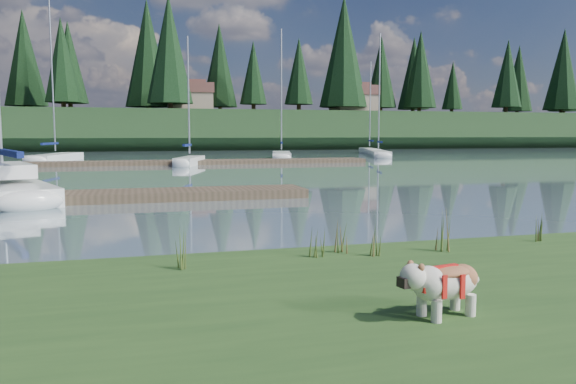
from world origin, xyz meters
name	(u,v)px	position (x,y,z in m)	size (l,w,h in m)	color
ground	(160,165)	(0.00, 30.00, 0.00)	(200.00, 200.00, 0.00)	gray
bank	(351,381)	(0.00, -6.00, 0.17)	(60.00, 9.00, 0.35)	#2C4C1E
ridge	(147,131)	(0.00, 73.00, 2.50)	(200.00, 20.00, 5.00)	black
bulldog	(445,281)	(1.32, -5.20, 0.72)	(0.99, 0.51, 0.59)	silver
sailboat_main	(3,183)	(-6.31, 12.00, 0.42)	(5.04, 9.81, 13.91)	white
dock_near	(61,198)	(-4.00, 9.00, 0.15)	(16.00, 2.00, 0.30)	#4C3D2C
dock_far	(189,162)	(2.00, 30.00, 0.15)	(26.00, 2.20, 0.30)	#4C3D2C
sailboat_bg_1	(59,156)	(-7.59, 38.45, 0.33)	(3.81, 9.11, 13.23)	white
sailboat_bg_2	(191,160)	(2.11, 29.60, 0.34)	(2.84, 5.81, 8.88)	white
sailboat_bg_3	(281,155)	(10.70, 37.49, 0.33)	(3.23, 7.66, 11.11)	white
sailboat_bg_4	(377,153)	(20.56, 39.13, 0.33)	(3.74, 7.87, 11.46)	white
sailboat_bg_5	(368,150)	(22.95, 46.78, 0.32)	(2.90, 6.97, 9.91)	white
weed_0	(318,242)	(0.94, -2.25, 0.57)	(0.17, 0.14, 0.53)	#475B23
weed_1	(343,239)	(1.41, -2.08, 0.57)	(0.17, 0.14, 0.53)	#475B23
weed_2	(443,233)	(2.99, -2.35, 0.64)	(0.17, 0.14, 0.69)	#475B23
weed_3	(182,251)	(-1.08, -2.45, 0.59)	(0.17, 0.14, 0.58)	#475B23
weed_4	(376,242)	(1.84, -2.38, 0.56)	(0.17, 0.14, 0.50)	#475B23
weed_5	(539,226)	(5.00, -2.10, 0.62)	(0.17, 0.14, 0.63)	#475B23
mud_lip	(248,269)	(0.00, -1.60, 0.07)	(60.00, 0.50, 0.14)	#33281C
conifer_3	(69,62)	(-10.00, 72.00, 11.74)	(4.84, 4.84, 12.25)	#382619
conifer_4	(169,49)	(3.00, 66.00, 13.09)	(6.16, 6.16, 15.10)	#382619
conifer_5	(253,73)	(15.00, 70.00, 10.83)	(3.96, 3.96, 10.35)	#382619
conifer_6	(344,52)	(28.00, 68.00, 13.99)	(7.04, 7.04, 17.00)	#382619
conifer_7	(420,69)	(42.00, 71.00, 12.19)	(5.28, 5.28, 13.20)	#382619
conifer_8	(507,73)	(55.00, 67.00, 11.51)	(4.62, 4.62, 11.77)	#382619
conifer_9	(563,69)	(68.00, 70.00, 12.87)	(5.94, 5.94, 14.62)	#382619
house_1	(190,97)	(6.00, 71.00, 7.31)	(6.30, 5.30, 4.65)	gray
house_2	(353,99)	(30.00, 69.00, 7.31)	(6.30, 5.30, 4.65)	gray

